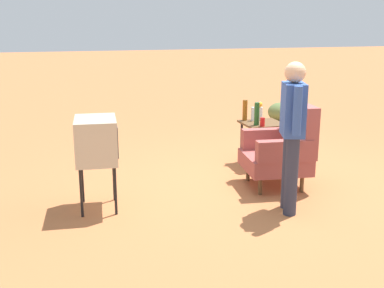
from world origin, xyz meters
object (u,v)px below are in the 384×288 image
at_px(soda_can_red, 262,122).
at_px(flower_vase, 260,110).
at_px(armchair, 283,148).
at_px(bottle_short_clear, 253,114).
at_px(bottle_wine_green, 257,114).
at_px(person_standing, 292,128).
at_px(bottle_tall_amber, 245,110).
at_px(tv_on_stand, 96,141).
at_px(side_table, 262,129).

relative_size(soda_can_red, flower_vase, 0.46).
distance_m(armchair, bottle_short_clear, 1.13).
distance_m(armchair, bottle_wine_green, 0.86).
relative_size(armchair, person_standing, 0.65).
distance_m(bottle_tall_amber, flower_vase, 0.24).
bearing_deg(tv_on_stand, bottle_wine_green, 111.85).
bearing_deg(bottle_short_clear, bottle_tall_amber, -120.63).
distance_m(bottle_short_clear, soda_can_red, 0.40).
bearing_deg(bottle_short_clear, flower_vase, 115.51).
relative_size(side_table, tv_on_stand, 0.61).
xyz_separation_m(armchair, bottle_wine_green, (-0.81, -0.01, 0.29)).
xyz_separation_m(armchair, tv_on_stand, (0.12, -2.31, 0.28)).
xyz_separation_m(armchair, bottle_tall_amber, (-1.17, -0.04, 0.28)).
xyz_separation_m(side_table, soda_can_red, (0.23, -0.11, 0.15)).
relative_size(tv_on_stand, bottle_wine_green, 3.22).
xyz_separation_m(tv_on_stand, person_standing, (0.67, 2.00, 0.16)).
height_order(armchair, bottle_tall_amber, armchair).
bearing_deg(bottle_wine_green, soda_can_red, 25.82).
relative_size(armchair, bottle_tall_amber, 3.53).
xyz_separation_m(person_standing, flower_vase, (-1.95, 0.51, -0.16)).
relative_size(bottle_wine_green, flower_vase, 1.21).
distance_m(side_table, bottle_short_clear, 0.27).
xyz_separation_m(bottle_wine_green, flower_vase, (-0.37, 0.21, -0.01)).
distance_m(person_standing, bottle_short_clear, 1.94).
relative_size(bottle_tall_amber, flower_vase, 1.13).
height_order(person_standing, bottle_short_clear, person_standing).
distance_m(armchair, side_table, 0.95).
relative_size(bottle_short_clear, bottle_wine_green, 0.62).
xyz_separation_m(person_standing, bottle_wine_green, (-1.59, 0.30, -0.15)).
distance_m(tv_on_stand, bottle_tall_amber, 2.61).
bearing_deg(bottle_wine_green, side_table, 131.66).
relative_size(tv_on_stand, bottle_tall_amber, 3.43).
height_order(tv_on_stand, bottle_wine_green, tv_on_stand).
distance_m(bottle_short_clear, bottle_wine_green, 0.32).
bearing_deg(person_standing, tv_on_stand, -108.41).
distance_m(armchair, soda_can_red, 0.74).
distance_m(bottle_tall_amber, bottle_wine_green, 0.37).
distance_m(tv_on_stand, bottle_short_clear, 2.67).
height_order(tv_on_stand, flower_vase, tv_on_stand).
relative_size(bottle_tall_amber, bottle_wine_green, 0.94).
bearing_deg(armchair, soda_can_red, 177.30).
bearing_deg(side_table, tv_on_stand, -66.66).
xyz_separation_m(bottle_short_clear, soda_can_red, (0.40, -0.03, -0.04)).
distance_m(side_table, tv_on_stand, 2.68).
height_order(side_table, bottle_short_clear, bottle_short_clear).
bearing_deg(bottle_short_clear, armchair, -3.37).
xyz_separation_m(side_table, tv_on_stand, (1.06, -2.45, 0.25)).
bearing_deg(tv_on_stand, bottle_short_clear, 117.26).
bearing_deg(flower_vase, bottle_short_clear, -64.49).
xyz_separation_m(armchair, flower_vase, (-1.17, 0.20, 0.28)).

